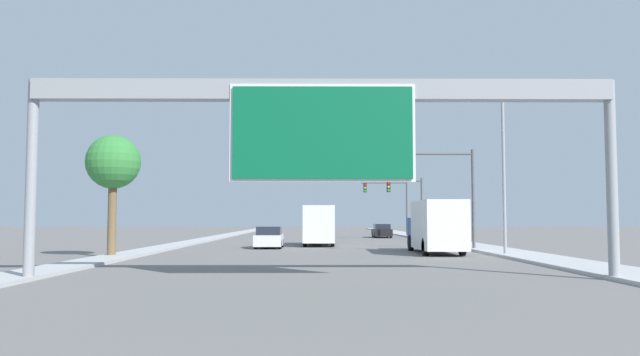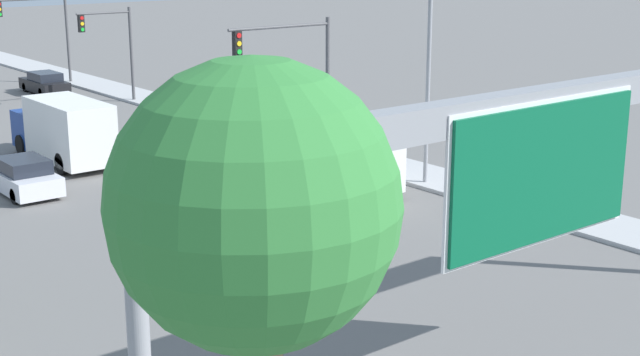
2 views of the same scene
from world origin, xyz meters
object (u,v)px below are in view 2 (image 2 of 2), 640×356
at_px(car_near_right, 45,83).
at_px(street_lamp_right, 424,60).
at_px(sign_gantry, 537,143).
at_px(traffic_light_mid_block, 114,40).
at_px(traffic_light_far_intersection, 44,24).
at_px(traffic_light_near_intersection, 298,66).
at_px(palm_tree_foreground, 255,237).
at_px(truck_box_secondary, 64,130).
at_px(car_near_center, 23,177).
at_px(truck_box_primary, 325,149).

xyz_separation_m(car_near_right, street_lamp_right, (3.10, -33.20, 4.67)).
height_order(sign_gantry, traffic_light_mid_block, sign_gantry).
bearing_deg(traffic_light_far_intersection, car_near_right, -115.67).
xyz_separation_m(traffic_light_near_intersection, palm_tree_foreground, (-19.98, -25.66, 2.73)).
bearing_deg(traffic_light_far_intersection, truck_box_secondary, -110.34).
height_order(car_near_center, street_lamp_right, street_lamp_right).
relative_size(car_near_center, traffic_light_near_intersection, 0.63).
height_order(sign_gantry, truck_box_secondary, sign_gantry).
xyz_separation_m(car_near_center, traffic_light_mid_block, (12.61, 17.13, 3.33)).
bearing_deg(sign_gantry, truck_box_primary, 66.68).
xyz_separation_m(car_near_center, palm_tree_foreground, (-7.97, -28.53, 6.59)).
bearing_deg(car_near_center, sign_gantry, -81.34).
bearing_deg(truck_box_primary, street_lamp_right, -40.07).
distance_m(truck_box_primary, truck_box_secondary, 12.82).
bearing_deg(traffic_light_mid_block, street_lamp_right, -87.87).
height_order(truck_box_primary, street_lamp_right, street_lamp_right).
relative_size(sign_gantry, street_lamp_right, 2.19).
height_order(truck_box_secondary, traffic_light_near_intersection, traffic_light_near_intersection).
distance_m(traffic_light_near_intersection, traffic_light_mid_block, 20.02).
bearing_deg(street_lamp_right, truck_box_primary, 139.93).
distance_m(car_near_center, truck_box_primary, 12.51).
bearing_deg(traffic_light_mid_block, car_near_right, 107.42).
xyz_separation_m(car_near_right, truck_box_secondary, (-7.00, -19.86, 0.85)).
bearing_deg(truck_box_secondary, traffic_light_far_intersection, 69.66).
distance_m(sign_gantry, palm_tree_foreground, 12.85).
height_order(truck_box_primary, palm_tree_foreground, palm_tree_foreground).
bearing_deg(sign_gantry, street_lamp_right, 53.47).
bearing_deg(truck_box_secondary, street_lamp_right, -52.88).
bearing_deg(traffic_light_near_intersection, car_near_center, 166.57).
bearing_deg(traffic_light_far_intersection, traffic_light_mid_block, -86.92).
height_order(traffic_light_mid_block, traffic_light_far_intersection, traffic_light_far_intersection).
bearing_deg(car_near_center, truck_box_secondary, 48.83).
distance_m(traffic_light_mid_block, palm_tree_foreground, 50.19).
xyz_separation_m(traffic_light_near_intersection, traffic_light_far_intersection, (0.06, 30.00, -0.16)).
height_order(sign_gantry, palm_tree_foreground, palm_tree_foreground).
height_order(car_near_right, traffic_light_near_intersection, traffic_light_near_intersection).
xyz_separation_m(truck_box_secondary, street_lamp_right, (10.10, -13.34, 3.81)).
height_order(truck_box_primary, traffic_light_far_intersection, traffic_light_far_intersection).
relative_size(sign_gantry, truck_box_primary, 2.52).
bearing_deg(traffic_light_far_intersection, traffic_light_near_intersection, -90.11).
bearing_deg(palm_tree_foreground, truck_box_primary, 49.72).
distance_m(car_near_center, traffic_light_mid_block, 21.53).
distance_m(truck_box_primary, street_lamp_right, 5.53).
height_order(truck_box_secondary, traffic_light_mid_block, traffic_light_mid_block).
height_order(car_near_center, palm_tree_foreground, palm_tree_foreground).
bearing_deg(truck_box_primary, traffic_light_far_intersection, 87.34).
distance_m(truck_box_primary, traffic_light_mid_block, 24.08).
bearing_deg(street_lamp_right, traffic_light_far_intersection, 92.39).
relative_size(truck_box_primary, truck_box_secondary, 1.10).
bearing_deg(sign_gantry, traffic_light_mid_block, 77.20).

